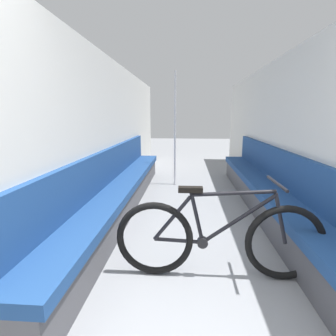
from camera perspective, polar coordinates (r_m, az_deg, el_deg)
name	(u,v)px	position (r m, az deg, el deg)	size (l,w,h in m)	color
wall_left	(104,134)	(3.91, -13.85, 7.19)	(0.10, 9.16, 2.22)	silver
wall_right	(289,135)	(3.97, 24.79, 6.53)	(0.10, 9.16, 2.22)	silver
bench_seat_row_left	(120,191)	(3.87, -10.45, -4.92)	(0.44, 4.97, 0.91)	#4C4C51
bench_seat_row_right	(269,194)	(3.93, 21.14, -5.30)	(0.44, 4.97, 0.91)	#4C4C51
bicycle	(219,239)	(2.33, 10.94, -14.88)	(1.76, 0.46, 0.86)	black
grab_pole_near	(175,131)	(5.15, 1.54, 8.04)	(0.08, 0.08, 2.20)	gray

